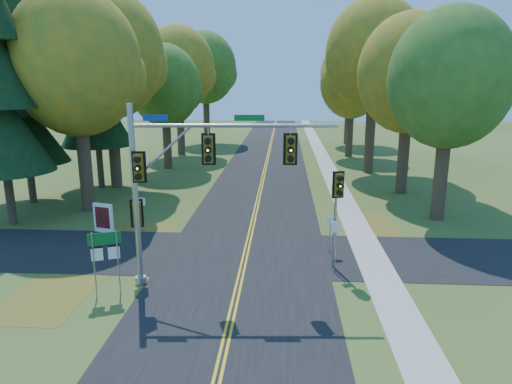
# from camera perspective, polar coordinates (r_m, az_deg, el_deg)

# --- Properties ---
(ground) EXTENTS (160.00, 160.00, 0.00)m
(ground) POSITION_cam_1_polar(r_m,az_deg,el_deg) (21.28, -1.74, -9.69)
(ground) COLOR #35501C
(ground) RESTS_ON ground
(road_main) EXTENTS (8.00, 160.00, 0.02)m
(road_main) POSITION_cam_1_polar(r_m,az_deg,el_deg) (21.28, -1.74, -9.67)
(road_main) COLOR black
(road_main) RESTS_ON ground
(road_cross) EXTENTS (60.00, 6.00, 0.02)m
(road_cross) POSITION_cam_1_polar(r_m,az_deg,el_deg) (23.12, -1.28, -7.70)
(road_cross) COLOR black
(road_cross) RESTS_ON ground
(centerline_left) EXTENTS (0.10, 160.00, 0.01)m
(centerline_left) POSITION_cam_1_polar(r_m,az_deg,el_deg) (21.28, -2.01, -9.62)
(centerline_left) COLOR gold
(centerline_left) RESTS_ON road_main
(centerline_right) EXTENTS (0.10, 160.00, 0.01)m
(centerline_right) POSITION_cam_1_polar(r_m,az_deg,el_deg) (21.26, -1.47, -9.64)
(centerline_right) COLOR gold
(centerline_right) RESTS_ON road_main
(sidewalk_east) EXTENTS (1.60, 160.00, 0.06)m
(sidewalk_east) POSITION_cam_1_polar(r_m,az_deg,el_deg) (21.63, 15.09, -9.70)
(sidewalk_east) COLOR #9E998E
(sidewalk_east) RESTS_ON ground
(leaf_patch_w_near) EXTENTS (4.00, 6.00, 0.00)m
(leaf_patch_w_near) POSITION_cam_1_polar(r_m,az_deg,el_deg) (26.28, -15.24, -5.52)
(leaf_patch_w_near) COLOR brown
(leaf_patch_w_near) RESTS_ON ground
(leaf_patch_e) EXTENTS (3.50, 8.00, 0.00)m
(leaf_patch_e) POSITION_cam_1_polar(r_m,az_deg,el_deg) (27.26, 13.89, -4.74)
(leaf_patch_e) COLOR brown
(leaf_patch_e) RESTS_ON ground
(leaf_patch_w_far) EXTENTS (3.00, 5.00, 0.00)m
(leaf_patch_w_far) POSITION_cam_1_polar(r_m,az_deg,el_deg) (20.72, -24.17, -11.64)
(leaf_patch_w_far) COLOR brown
(leaf_patch_w_far) RESTS_ON ground
(tree_w_a) EXTENTS (8.00, 8.00, 14.15)m
(tree_w_a) POSITION_cam_1_polar(r_m,az_deg,el_deg) (31.62, -21.40, 14.70)
(tree_w_a) COLOR #38281C
(tree_w_a) RESTS_ON ground
(tree_e_a) EXTENTS (7.20, 7.20, 12.73)m
(tree_e_a) POSITION_cam_1_polar(r_m,az_deg,el_deg) (29.83, 23.18, 12.82)
(tree_e_a) COLOR #38281C
(tree_e_a) RESTS_ON ground
(tree_w_b) EXTENTS (8.60, 8.60, 15.38)m
(tree_w_b) POSITION_cam_1_polar(r_m,az_deg,el_deg) (38.26, -17.93, 15.98)
(tree_w_b) COLOR #38281C
(tree_w_b) RESTS_ON ground
(tree_e_b) EXTENTS (7.60, 7.60, 13.33)m
(tree_e_b) POSITION_cam_1_polar(r_m,az_deg,el_deg) (36.18, 18.72, 13.75)
(tree_e_b) COLOR #38281C
(tree_e_b) RESTS_ON ground
(tree_w_c) EXTENTS (6.80, 6.80, 11.91)m
(tree_w_c) POSITION_cam_1_polar(r_m,az_deg,el_deg) (45.36, -11.26, 12.86)
(tree_w_c) COLOR #38281C
(tree_w_c) RESTS_ON ground
(tree_e_c) EXTENTS (8.80, 8.80, 15.79)m
(tree_e_c) POSITION_cam_1_polar(r_m,az_deg,el_deg) (43.92, 14.70, 16.21)
(tree_e_c) COLOR #38281C
(tree_e_c) RESTS_ON ground
(tree_w_d) EXTENTS (8.20, 8.20, 14.56)m
(tree_w_d) POSITION_cam_1_polar(r_m,az_deg,el_deg) (53.98, -9.58, 14.99)
(tree_w_d) COLOR #38281C
(tree_w_d) RESTS_ON ground
(tree_e_d) EXTENTS (7.00, 7.00, 12.32)m
(tree_e_d) POSITION_cam_1_polar(r_m,az_deg,el_deg) (52.83, 11.96, 13.24)
(tree_e_d) COLOR #38281C
(tree_e_d) RESTS_ON ground
(tree_w_e) EXTENTS (8.40, 8.40, 14.97)m
(tree_w_e) POSITION_cam_1_polar(r_m,az_deg,el_deg) (64.45, -6.27, 15.13)
(tree_w_e) COLOR #38281C
(tree_w_e) RESTS_ON ground
(tree_e_e) EXTENTS (7.80, 7.80, 13.74)m
(tree_e_e) POSITION_cam_1_polar(r_m,az_deg,el_deg) (63.60, 11.72, 14.16)
(tree_e_e) COLOR #38281C
(tree_e_e) RESTS_ON ground
(pine_b) EXTENTS (5.60, 5.60, 17.31)m
(pine_b) POSITION_cam_1_polar(r_m,az_deg,el_deg) (35.28, -27.45, 11.77)
(pine_b) COLOR #38281C
(pine_b) RESTS_ON ground
(pine_c) EXTENTS (5.60, 5.60, 20.56)m
(pine_c) POSITION_cam_1_polar(r_m,az_deg,el_deg) (38.44, -19.85, 14.81)
(pine_c) COLOR #38281C
(pine_c) RESTS_ON ground
(traffic_mast) EXTENTS (8.38, 1.07, 7.61)m
(traffic_mast) POSITION_cam_1_polar(r_m,az_deg,el_deg) (18.58, -8.89, 2.50)
(traffic_mast) COLOR #93959B
(traffic_mast) RESTS_ON ground
(east_signal_pole) EXTENTS (0.53, 0.62, 4.61)m
(east_signal_pole) POSITION_cam_1_polar(r_m,az_deg,el_deg) (20.54, 10.14, -0.46)
(east_signal_pole) COLOR gray
(east_signal_pole) RESTS_ON ground
(ped_signal_pole) EXTENTS (0.54, 0.64, 3.52)m
(ped_signal_pole) POSITION_cam_1_polar(r_m,az_deg,el_deg) (20.48, -14.63, -3.29)
(ped_signal_pole) COLOR gray
(ped_signal_pole) RESTS_ON ground
(route_sign_cluster) EXTENTS (1.20, 0.52, 2.74)m
(route_sign_cluster) POSITION_cam_1_polar(r_m,az_deg,el_deg) (19.16, -18.32, -6.93)
(route_sign_cluster) COLOR gray
(route_sign_cluster) RESTS_ON ground
(info_kiosk) EXTENTS (1.23, 0.52, 1.70)m
(info_kiosk) POSITION_cam_1_polar(r_m,az_deg,el_deg) (27.40, -18.53, -3.11)
(info_kiosk) COLOR white
(info_kiosk) RESTS_ON ground
(reg_sign_e_north) EXTENTS (0.36, 0.17, 2.00)m
(reg_sign_e_north) POSITION_cam_1_polar(r_m,az_deg,el_deg) (23.01, 9.29, -4.40)
(reg_sign_e_north) COLOR gray
(reg_sign_e_north) RESTS_ON ground
(reg_sign_e_south) EXTENTS (0.46, 0.20, 2.51)m
(reg_sign_e_south) POSITION_cam_1_polar(r_m,az_deg,el_deg) (20.70, 9.94, -5.48)
(reg_sign_e_south) COLOR gray
(reg_sign_e_south) RESTS_ON ground
(reg_sign_w) EXTENTS (0.41, 0.06, 2.13)m
(reg_sign_w) POSITION_cam_1_polar(r_m,az_deg,el_deg) (26.52, -14.05, -1.98)
(reg_sign_w) COLOR gray
(reg_sign_w) RESTS_ON ground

